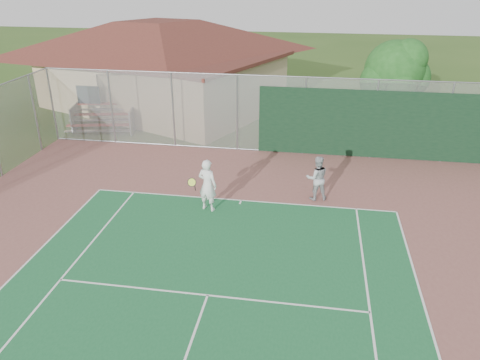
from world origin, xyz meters
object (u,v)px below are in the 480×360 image
Objects in this scene: clubhouse at (160,56)px; bleachers at (104,117)px; tree at (396,73)px; player_white_front at (207,186)px; player_grey_back at (317,178)px.

clubhouse is 4.49× the size of bleachers.
clubhouse is 5.47m from bleachers.
bleachers is 14.84m from tree.
clubhouse is at bearing -48.25° from player_white_front.
tree is at bearing -110.04° from player_white_front.
bleachers is 1.93× the size of player_white_front.
clubhouse reaches higher than player_grey_back.
bleachers is 12.80m from player_grey_back.
bleachers is at bearing -44.07° from player_grey_back.
player_grey_back is (3.72, 1.44, -0.11)m from player_white_front.
player_grey_back is at bearing -141.39° from player_white_front.
tree is 2.53× the size of player_white_front.
clubhouse is 8.65× the size of player_white_front.
player_grey_back is at bearing -26.59° from clubhouse.
bleachers is 0.76× the size of tree.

